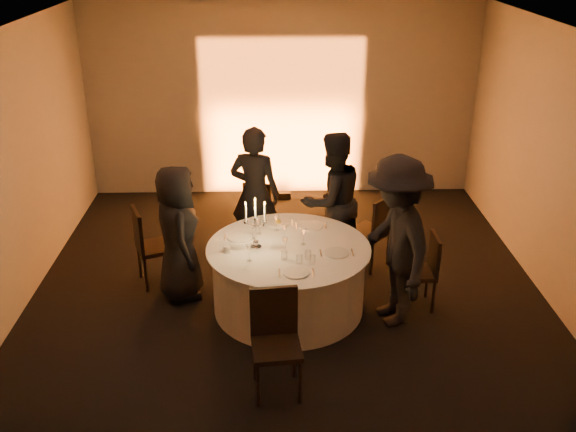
{
  "coord_description": "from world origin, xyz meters",
  "views": [
    {
      "loc": [
        -0.18,
        -6.21,
        3.97
      ],
      "look_at": [
        0.0,
        0.2,
        1.05
      ],
      "focal_mm": 40.0,
      "sensor_mm": 36.0,
      "label": 1
    }
  ],
  "objects_px": {
    "chair_back_right": "(375,228)",
    "chair_right": "(424,267)",
    "chair_back_left": "(259,207)",
    "guest_left": "(178,233)",
    "guest_back_left": "(255,194)",
    "chair_front": "(275,335)",
    "banquet_table": "(289,278)",
    "guest_right": "(396,242)",
    "candelabra": "(256,231)",
    "chair_left": "(149,242)",
    "coffee_cup": "(227,249)",
    "guest_back_right": "(332,201)"
  },
  "relations": [
    {
      "from": "chair_right",
      "to": "chair_front",
      "type": "bearing_deg",
      "value": -50.45
    },
    {
      "from": "banquet_table",
      "to": "guest_back_left",
      "type": "distance_m",
      "value": 1.39
    },
    {
      "from": "coffee_cup",
      "to": "chair_right",
      "type": "bearing_deg",
      "value": 2.47
    },
    {
      "from": "guest_back_left",
      "to": "guest_back_right",
      "type": "xyz_separation_m",
      "value": [
        0.95,
        -0.22,
        -0.01
      ]
    },
    {
      "from": "coffee_cup",
      "to": "candelabra",
      "type": "relative_size",
      "value": 0.18
    },
    {
      "from": "chair_left",
      "to": "coffee_cup",
      "type": "height_order",
      "value": "chair_left"
    },
    {
      "from": "chair_left",
      "to": "chair_back_left",
      "type": "xyz_separation_m",
      "value": [
        1.28,
        1.14,
        -0.07
      ]
    },
    {
      "from": "chair_right",
      "to": "guest_back_right",
      "type": "distance_m",
      "value": 1.44
    },
    {
      "from": "guest_back_right",
      "to": "candelabra",
      "type": "relative_size",
      "value": 2.93
    },
    {
      "from": "chair_right",
      "to": "guest_left",
      "type": "bearing_deg",
      "value": -95.86
    },
    {
      "from": "chair_right",
      "to": "chair_back_right",
      "type": "bearing_deg",
      "value": -154.91
    },
    {
      "from": "chair_front",
      "to": "guest_back_right",
      "type": "bearing_deg",
      "value": 67.11
    },
    {
      "from": "chair_back_left",
      "to": "guest_left",
      "type": "distance_m",
      "value": 1.71
    },
    {
      "from": "guest_left",
      "to": "guest_back_right",
      "type": "relative_size",
      "value": 0.91
    },
    {
      "from": "chair_back_right",
      "to": "guest_back_left",
      "type": "xyz_separation_m",
      "value": [
        -1.49,
        0.32,
        0.33
      ]
    },
    {
      "from": "guest_left",
      "to": "guest_back_left",
      "type": "distance_m",
      "value": 1.26
    },
    {
      "from": "banquet_table",
      "to": "guest_right",
      "type": "relative_size",
      "value": 0.95
    },
    {
      "from": "chair_back_right",
      "to": "chair_right",
      "type": "xyz_separation_m",
      "value": [
        0.42,
        -0.91,
        -0.06
      ]
    },
    {
      "from": "chair_front",
      "to": "guest_right",
      "type": "relative_size",
      "value": 0.53
    },
    {
      "from": "banquet_table",
      "to": "chair_left",
      "type": "height_order",
      "value": "chair_left"
    },
    {
      "from": "guest_back_left",
      "to": "coffee_cup",
      "type": "height_order",
      "value": "guest_back_left"
    },
    {
      "from": "guest_back_right",
      "to": "coffee_cup",
      "type": "distance_m",
      "value": 1.66
    },
    {
      "from": "chair_front",
      "to": "guest_left",
      "type": "bearing_deg",
      "value": 117.05
    },
    {
      "from": "chair_back_right",
      "to": "chair_right",
      "type": "bearing_deg",
      "value": 67.82
    },
    {
      "from": "banquet_table",
      "to": "chair_back_left",
      "type": "relative_size",
      "value": 2.08
    },
    {
      "from": "chair_back_right",
      "to": "chair_right",
      "type": "height_order",
      "value": "chair_back_right"
    },
    {
      "from": "guest_left",
      "to": "chair_front",
      "type": "bearing_deg",
      "value": -161.19
    },
    {
      "from": "guest_back_left",
      "to": "guest_right",
      "type": "xyz_separation_m",
      "value": [
        1.5,
        -1.5,
        0.06
      ]
    },
    {
      "from": "banquet_table",
      "to": "chair_left",
      "type": "bearing_deg",
      "value": 160.07
    },
    {
      "from": "coffee_cup",
      "to": "guest_back_right",
      "type": "bearing_deg",
      "value": 41.88
    },
    {
      "from": "banquet_table",
      "to": "chair_back_left",
      "type": "bearing_deg",
      "value": 101.47
    },
    {
      "from": "chair_back_left",
      "to": "guest_back_right",
      "type": "bearing_deg",
      "value": 152.56
    },
    {
      "from": "chair_left",
      "to": "guest_back_right",
      "type": "xyz_separation_m",
      "value": [
        2.2,
        0.43,
        0.32
      ]
    },
    {
      "from": "chair_back_right",
      "to": "guest_right",
      "type": "relative_size",
      "value": 0.52
    },
    {
      "from": "chair_front",
      "to": "guest_right",
      "type": "height_order",
      "value": "guest_right"
    },
    {
      "from": "chair_back_right",
      "to": "candelabra",
      "type": "bearing_deg",
      "value": -14.22
    },
    {
      "from": "chair_right",
      "to": "chair_front",
      "type": "xyz_separation_m",
      "value": [
        -1.67,
        -1.36,
        0.08
      ]
    },
    {
      "from": "chair_left",
      "to": "guest_right",
      "type": "relative_size",
      "value": 0.52
    },
    {
      "from": "chair_left",
      "to": "chair_front",
      "type": "relative_size",
      "value": 0.98
    },
    {
      "from": "guest_left",
      "to": "guest_right",
      "type": "xyz_separation_m",
      "value": [
        2.36,
        -0.57,
        0.14
      ]
    },
    {
      "from": "guest_back_left",
      "to": "guest_back_right",
      "type": "distance_m",
      "value": 0.98
    },
    {
      "from": "chair_back_left",
      "to": "chair_back_right",
      "type": "bearing_deg",
      "value": 161.18
    },
    {
      "from": "chair_back_left",
      "to": "guest_back_left",
      "type": "relative_size",
      "value": 0.49
    },
    {
      "from": "banquet_table",
      "to": "guest_right",
      "type": "bearing_deg",
      "value": -12.84
    },
    {
      "from": "candelabra",
      "to": "chair_back_right",
      "type": "bearing_deg",
      "value": 32.62
    },
    {
      "from": "chair_back_left",
      "to": "coffee_cup",
      "type": "relative_size",
      "value": 7.88
    },
    {
      "from": "guest_back_right",
      "to": "coffee_cup",
      "type": "height_order",
      "value": "guest_back_right"
    },
    {
      "from": "guest_right",
      "to": "coffee_cup",
      "type": "distance_m",
      "value": 1.8
    },
    {
      "from": "chair_right",
      "to": "candelabra",
      "type": "height_order",
      "value": "candelabra"
    },
    {
      "from": "chair_right",
      "to": "guest_left",
      "type": "xyz_separation_m",
      "value": [
        -2.75,
        0.3,
        0.31
      ]
    }
  ]
}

